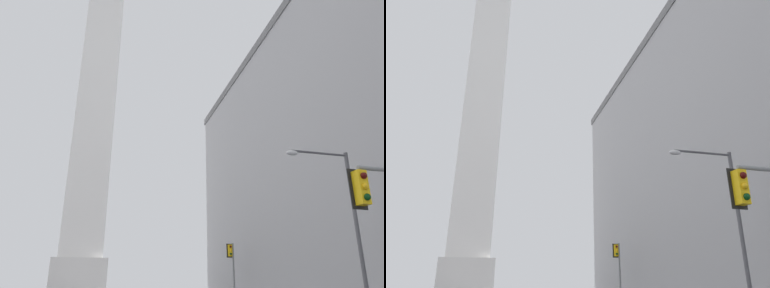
% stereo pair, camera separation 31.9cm
% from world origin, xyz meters
% --- Properties ---
extents(obelisk, '(8.19, 8.19, 67.73)m').
position_xyz_m(obelisk, '(0.00, 61.32, 32.44)').
color(obelisk, silver).
rests_on(obelisk, ground_plane).
extents(traffic_light_mid_right, '(0.78, 0.51, 5.70)m').
position_xyz_m(traffic_light_mid_right, '(15.00, 33.31, 3.76)').
color(traffic_light_mid_right, slate).
rests_on(traffic_light_mid_right, ground_plane).
extents(street_lamp, '(3.61, 0.36, 8.35)m').
position_xyz_m(street_lamp, '(14.17, 14.08, 5.18)').
color(street_lamp, '#4C4C51').
rests_on(street_lamp, ground_plane).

